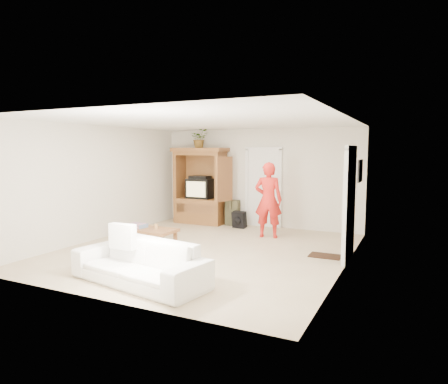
% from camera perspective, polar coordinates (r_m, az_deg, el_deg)
% --- Properties ---
extents(floor, '(6.00, 6.00, 0.00)m').
position_cam_1_polar(floor, '(8.24, -2.66, -8.34)').
color(floor, tan).
rests_on(floor, ground).
extents(ceiling, '(6.00, 6.00, 0.00)m').
position_cam_1_polar(ceiling, '(8.00, -2.75, 10.02)').
color(ceiling, white).
rests_on(ceiling, floor).
extents(wall_back, '(5.50, 0.00, 5.50)m').
position_cam_1_polar(wall_back, '(10.74, 4.95, 2.03)').
color(wall_back, silver).
rests_on(wall_back, floor).
extents(wall_front, '(5.50, 0.00, 5.50)m').
position_cam_1_polar(wall_front, '(5.58, -17.56, -1.89)').
color(wall_front, silver).
rests_on(wall_front, floor).
extents(wall_left, '(0.00, 6.00, 6.00)m').
position_cam_1_polar(wall_left, '(9.63, -17.25, 1.33)').
color(wall_left, silver).
rests_on(wall_left, floor).
extents(wall_right, '(0.00, 6.00, 6.00)m').
position_cam_1_polar(wall_right, '(7.13, 17.11, -0.21)').
color(wall_right, silver).
rests_on(wall_right, floor).
extents(armoire, '(1.82, 1.14, 2.10)m').
position_cam_1_polar(armoire, '(11.13, -3.30, 0.16)').
color(armoire, brown).
rests_on(armoire, floor).
extents(door_back, '(0.85, 0.05, 2.04)m').
position_cam_1_polar(door_back, '(10.68, 5.63, 0.50)').
color(door_back, white).
rests_on(door_back, floor).
extents(doorway_right, '(0.05, 0.90, 2.04)m').
position_cam_1_polar(doorway_right, '(7.76, 17.54, -1.83)').
color(doorway_right, black).
rests_on(doorway_right, floor).
extents(framed_picture, '(0.03, 0.60, 0.48)m').
position_cam_1_polar(framed_picture, '(8.99, 18.89, 2.88)').
color(framed_picture, black).
rests_on(framed_picture, wall_right).
extents(doormat, '(0.60, 0.40, 0.02)m').
position_cam_1_polar(doormat, '(8.02, 14.27, -8.84)').
color(doormat, '#382316').
rests_on(doormat, floor).
extents(plant, '(0.62, 0.61, 0.52)m').
position_cam_1_polar(plant, '(11.06, -3.53, 7.65)').
color(plant, '#4C7238').
rests_on(plant, armoire).
extents(man, '(0.71, 0.53, 1.77)m').
position_cam_1_polar(man, '(9.35, 6.35, -1.14)').
color(man, red).
rests_on(man, floor).
extents(sofa, '(2.37, 1.25, 0.66)m').
position_cam_1_polar(sofa, '(6.33, -11.98, -9.81)').
color(sofa, white).
rests_on(sofa, floor).
extents(coffee_table, '(1.15, 0.63, 0.43)m').
position_cam_1_polar(coffee_table, '(8.42, -10.75, -5.53)').
color(coffee_table, brown).
rests_on(coffee_table, floor).
extents(towel, '(0.41, 0.32, 0.08)m').
position_cam_1_polar(towel, '(8.57, -12.33, -4.70)').
color(towel, '#F05053').
rests_on(towel, coffee_table).
extents(candle, '(0.08, 0.08, 0.10)m').
position_cam_1_polar(candle, '(8.35, -9.68, -4.87)').
color(candle, tan).
rests_on(candle, coffee_table).
extents(backpack_black, '(0.36, 0.23, 0.43)m').
position_cam_1_polar(backpack_black, '(10.50, 2.20, -4.02)').
color(backpack_black, black).
rests_on(backpack_black, floor).
extents(backpack_olive, '(0.39, 0.30, 0.68)m').
position_cam_1_polar(backpack_olive, '(10.88, 1.23, -2.97)').
color(backpack_olive, '#47442B').
rests_on(backpack_olive, floor).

